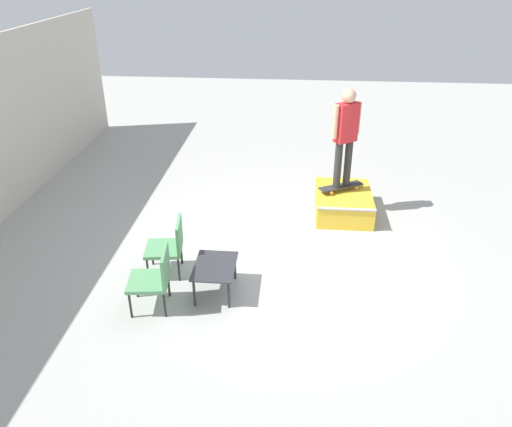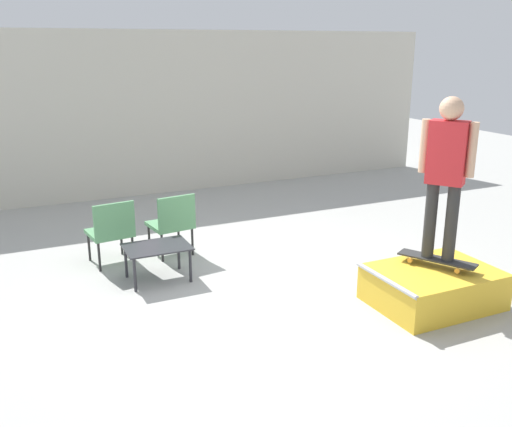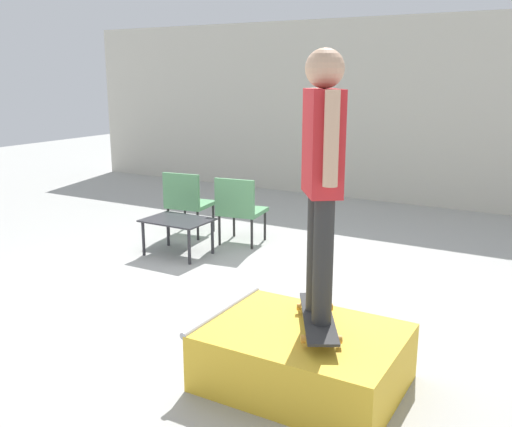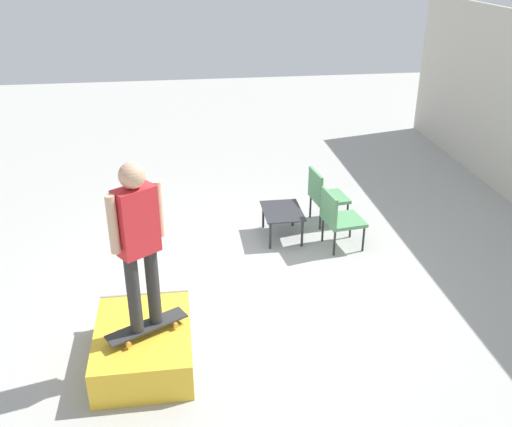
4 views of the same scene
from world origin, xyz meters
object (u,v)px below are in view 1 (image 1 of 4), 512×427
at_px(person_skater, 346,130).
at_px(coffee_table, 215,269).
at_px(skate_ramp_box, 343,203).
at_px(skateboard_on_ramp, 341,186).
at_px(patio_chair_right, 170,244).
at_px(patio_chair_left, 155,276).

xyz_separation_m(person_skater, coffee_table, (-2.62, 1.87, -1.16)).
relative_size(skate_ramp_box, skateboard_on_ramp, 1.60).
xyz_separation_m(person_skater, patio_chair_right, (-2.21, 2.59, -1.05)).
xyz_separation_m(skate_ramp_box, skateboard_on_ramp, (0.08, 0.06, 0.29)).
bearing_deg(patio_chair_left, skateboard_on_ramp, 132.29).
bearing_deg(patio_chair_left, patio_chair_right, 172.97).
xyz_separation_m(skate_ramp_box, person_skater, (0.08, 0.06, 1.33)).
bearing_deg(person_skater, patio_chair_right, -174.54).
distance_m(skateboard_on_ramp, patio_chair_left, 3.98).
xyz_separation_m(skateboard_on_ramp, person_skater, (0.00, -0.00, 1.04)).
distance_m(skateboard_on_ramp, coffee_table, 3.22).
distance_m(skate_ramp_box, patio_chair_left, 3.97).
relative_size(person_skater, patio_chair_left, 2.02).
height_order(person_skater, coffee_table, person_skater).
distance_m(person_skater, patio_chair_left, 4.11).
xyz_separation_m(person_skater, patio_chair_left, (-3.02, 2.59, -1.05)).
relative_size(coffee_table, patio_chair_left, 0.89).
bearing_deg(coffee_table, skate_ramp_box, -37.10).
xyz_separation_m(skate_ramp_box, patio_chair_right, (-2.13, 2.65, 0.28)).
height_order(skateboard_on_ramp, person_skater, person_skater).
xyz_separation_m(coffee_table, patio_chair_right, (0.41, 0.72, 0.11)).
relative_size(person_skater, patio_chair_right, 2.02).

